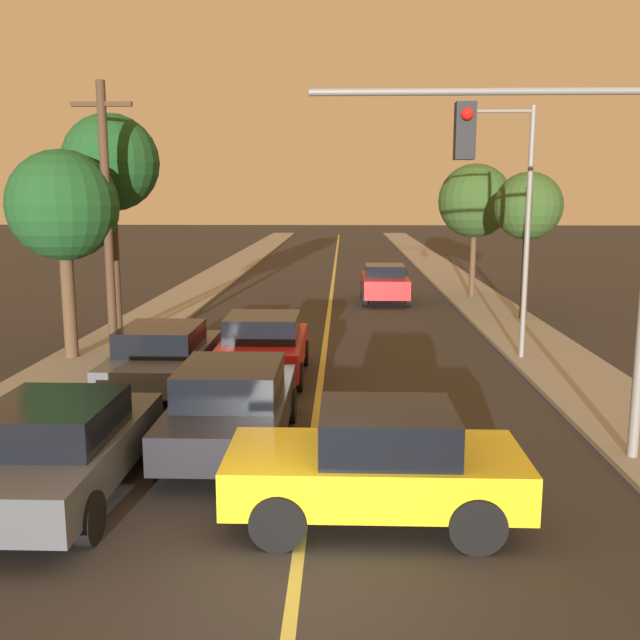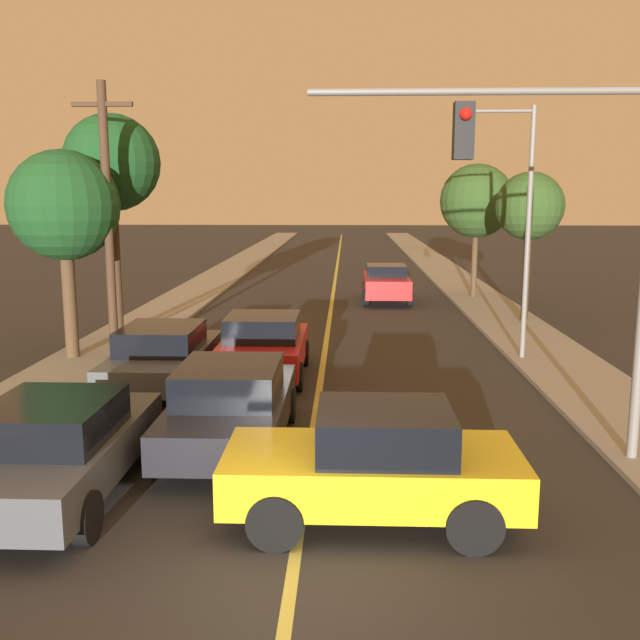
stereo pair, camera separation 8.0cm
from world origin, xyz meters
name	(u,v)px [view 2 (the right image)]	position (x,y,z in m)	size (l,w,h in m)	color
ground_plane	(290,591)	(0.00, 0.00, 0.00)	(200.00, 200.00, 0.00)	#2D2B28
road_surface	(337,270)	(0.00, 36.00, 0.01)	(10.31, 80.00, 0.01)	#2D2B28
sidewalk_left	(233,268)	(-6.40, 36.00, 0.06)	(2.50, 80.00, 0.12)	gray
sidewalk_right	(441,269)	(6.40, 36.00, 0.06)	(2.50, 80.00, 0.12)	gray
car_near_lane_front	(231,405)	(-1.44, 4.75, 0.81)	(2.10, 4.71, 1.59)	black
car_near_lane_second	(264,346)	(-1.44, 9.81, 0.82)	(2.12, 4.11, 1.62)	red
car_outer_lane_front	(57,447)	(-3.71, 2.45, 0.82)	(2.09, 4.62, 1.58)	#474C51
car_outer_lane_second	(163,355)	(-3.71, 8.74, 0.80)	(2.10, 4.72, 1.53)	#474C51
car_far_oncoming	(386,283)	(2.32, 22.73, 0.83)	(1.99, 4.10, 1.59)	red
car_crossing_right	(375,464)	(1.05, 1.89, 0.84)	(4.14, 2.03, 1.65)	gold
traffic_signal_mast	(569,202)	(4.23, 4.24, 4.45)	(5.65, 0.42, 6.31)	slate
streetlamp_right	(511,197)	(5.00, 11.86, 4.50)	(2.05, 0.36, 6.75)	slate
utility_pole_left	(108,218)	(-5.75, 11.35, 3.96)	(1.60, 0.24, 7.35)	#422D1E
tree_left_near	(112,164)	(-6.37, 13.74, 5.46)	(2.86, 2.86, 6.80)	#3D2B1C
tree_left_far	(64,207)	(-6.97, 11.45, 4.24)	(2.96, 2.96, 5.64)	#4C3823
tree_right_near	(477,201)	(6.21, 23.72, 4.27)	(3.17, 3.17, 5.75)	#4C3823
tree_right_far	(530,207)	(7.09, 18.14, 4.12)	(2.40, 2.40, 5.24)	#3D2B1C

